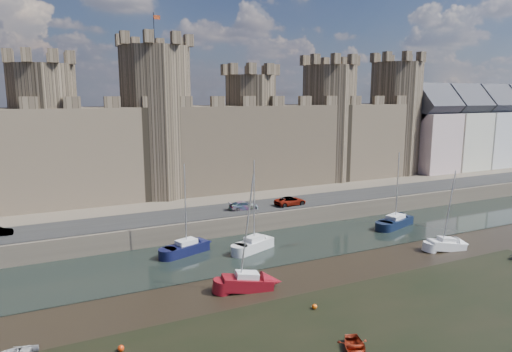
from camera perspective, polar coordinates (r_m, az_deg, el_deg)
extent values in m
cube|color=black|center=(52.84, -7.61, -10.25)|extent=(160.00, 12.00, 0.08)
cube|color=#4C443A|center=(86.29, -15.04, -1.61)|extent=(160.00, 60.00, 2.50)
cube|color=black|center=(61.24, -10.57, -4.99)|extent=(160.00, 7.00, 0.10)
cube|color=#42382B|center=(73.32, -13.60, 2.94)|extent=(100.00, 9.00, 14.00)
cylinder|color=#42382B|center=(71.48, -24.76, 4.53)|extent=(9.00, 9.00, 20.00)
cylinder|color=#42382B|center=(73.34, -12.21, 6.53)|extent=(11.00, 11.00, 23.00)
cylinder|color=black|center=(73.83, -12.64, 17.44)|extent=(0.10, 0.10, 5.00)
cube|color=#9F3515|center=(74.20, -12.30, 18.82)|extent=(1.00, 0.03, 0.60)
cylinder|color=#42382B|center=(78.73, -0.71, 5.54)|extent=(9.00, 9.00, 19.00)
cylinder|color=#42382B|center=(86.57, 9.01, 6.51)|extent=(10.00, 10.00, 21.00)
cylinder|color=#42382B|center=(96.49, 16.94, 6.86)|extent=(10.00, 10.00, 22.00)
cube|color=beige|center=(101.02, 20.93, 3.92)|extent=(8.50, 9.00, 12.00)
cube|color=#38383F|center=(100.56, 21.21, 8.22)|extent=(8.50, 9.05, 9.05)
cube|color=beige|center=(107.70, 24.25, 4.04)|extent=(8.50, 9.00, 12.00)
cube|color=#38383F|center=(107.26, 24.55, 8.08)|extent=(8.50, 9.05, 9.05)
cube|color=silver|center=(114.69, 27.18, 4.14)|extent=(8.50, 9.00, 12.00)
cube|color=#38383F|center=(114.28, 27.49, 7.93)|extent=(8.50, 9.05, 9.05)
imported|color=gray|center=(63.62, -1.56, -3.72)|extent=(4.27, 2.01, 1.20)
imported|color=gray|center=(66.21, 4.32, -3.14)|extent=(4.88, 2.53, 1.31)
cube|color=black|center=(54.45, -8.68, -8.95)|extent=(5.66, 3.68, 1.15)
cube|color=silver|center=(54.19, -8.70, -8.12)|extent=(2.69, 2.13, 0.52)
cylinder|color=silver|center=(52.96, -8.83, -3.54)|extent=(0.14, 0.14, 9.43)
cube|color=silver|center=(54.92, -0.23, -8.65)|extent=(5.40, 3.69, 1.18)
cube|color=silver|center=(54.64, -0.23, -7.79)|extent=(2.59, 2.10, 0.54)
cylinder|color=silver|center=(53.41, -0.24, -3.13)|extent=(0.14, 0.14, 9.68)
cube|color=black|center=(67.29, 17.02, -5.56)|extent=(6.40, 4.03, 1.14)
cube|color=silver|center=(67.07, 17.06, -4.88)|extent=(3.03, 2.36, 0.52)
cylinder|color=silver|center=(66.09, 17.25, -1.18)|extent=(0.14, 0.14, 9.34)
cube|color=maroon|center=(44.62, -1.11, -13.33)|extent=(5.09, 2.77, 1.23)
cube|color=silver|center=(44.27, -1.11, -12.27)|extent=(2.36, 1.70, 0.56)
cylinder|color=silver|center=(42.68, -1.13, -6.38)|extent=(0.14, 0.14, 10.04)
cube|color=white|center=(59.80, 22.69, -8.02)|extent=(4.73, 2.60, 1.05)
cube|color=silver|center=(59.58, 22.74, -7.32)|extent=(2.19, 1.59, 0.48)
cylinder|color=silver|center=(58.54, 23.02, -3.53)|extent=(0.14, 0.14, 8.59)
imported|color=maroon|center=(35.96, 12.26, -20.28)|extent=(3.36, 3.78, 0.65)
sphere|color=red|center=(36.74, -16.53, -19.94)|extent=(0.47, 0.47, 0.47)
sphere|color=#FF5D0B|center=(41.52, 7.33, -15.89)|extent=(0.45, 0.45, 0.45)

